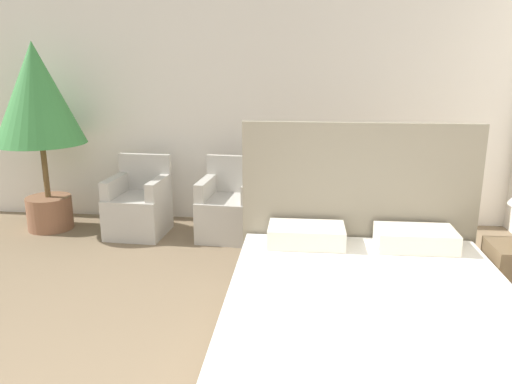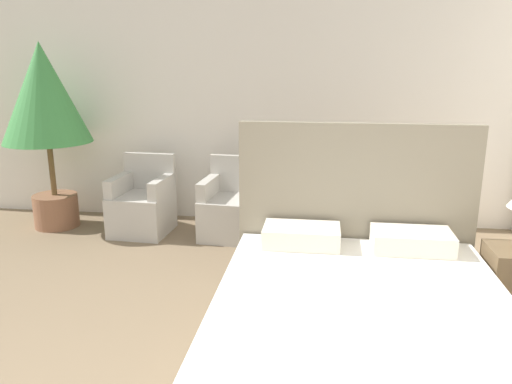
% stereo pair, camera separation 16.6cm
% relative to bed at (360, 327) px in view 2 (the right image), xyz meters
% --- Properties ---
extents(wall_back, '(10.00, 0.06, 2.90)m').
position_rel_bed_xyz_m(wall_back, '(-0.96, 2.89, 1.15)').
color(wall_back, silver).
rests_on(wall_back, ground_plane).
extents(bed, '(1.75, 2.11, 1.38)m').
position_rel_bed_xyz_m(bed, '(0.00, 0.00, 0.00)').
color(bed, brown).
rests_on(bed, ground_plane).
extents(armchair_near_window_left, '(0.61, 0.63, 0.83)m').
position_rel_bed_xyz_m(armchair_near_window_left, '(-2.16, 2.24, -0.02)').
color(armchair_near_window_left, '#B7B2A8').
rests_on(armchair_near_window_left, ground_plane).
extents(armchair_near_window_right, '(0.63, 0.64, 0.83)m').
position_rel_bed_xyz_m(armchair_near_window_right, '(-1.19, 2.24, -0.02)').
color(armchair_near_window_right, '#B7B2A8').
rests_on(armchair_near_window_right, ground_plane).
extents(potted_palm, '(0.93, 0.93, 2.01)m').
position_rel_bed_xyz_m(potted_palm, '(-3.20, 2.31, 1.07)').
color(potted_palm, brown).
rests_on(potted_palm, ground_plane).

